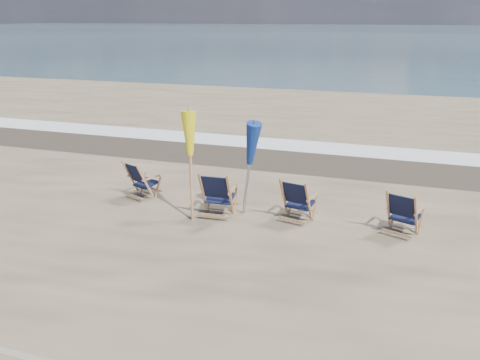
{
  "coord_description": "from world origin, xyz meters",
  "views": [
    {
      "loc": [
        2.5,
        -5.77,
        3.83
      ],
      "look_at": [
        0.0,
        2.2,
        0.9
      ],
      "focal_mm": 35.0,
      "sensor_mm": 36.0,
      "label": 1
    }
  ],
  "objects_px": {
    "beach_chair_3": "(416,217)",
    "umbrella_blue": "(248,145)",
    "beach_chair_0": "(145,182)",
    "beach_chair_1": "(230,196)",
    "umbrella_yellow": "(190,140)",
    "beach_chair_2": "(308,203)"
  },
  "relations": [
    {
      "from": "beach_chair_3",
      "to": "umbrella_blue",
      "type": "relative_size",
      "value": 0.45
    },
    {
      "from": "beach_chair_0",
      "to": "beach_chair_3",
      "type": "bearing_deg",
      "value": -159.65
    },
    {
      "from": "beach_chair_1",
      "to": "umbrella_blue",
      "type": "relative_size",
      "value": 0.5
    },
    {
      "from": "beach_chair_1",
      "to": "umbrella_yellow",
      "type": "height_order",
      "value": "umbrella_yellow"
    },
    {
      "from": "beach_chair_3",
      "to": "umbrella_yellow",
      "type": "bearing_deg",
      "value": 23.86
    },
    {
      "from": "beach_chair_0",
      "to": "beach_chair_2",
      "type": "height_order",
      "value": "beach_chair_2"
    },
    {
      "from": "beach_chair_2",
      "to": "umbrella_yellow",
      "type": "xyz_separation_m",
      "value": [
        -2.27,
        -0.31,
        1.14
      ]
    },
    {
      "from": "beach_chair_1",
      "to": "beach_chair_2",
      "type": "bearing_deg",
      "value": -175.06
    },
    {
      "from": "beach_chair_2",
      "to": "umbrella_blue",
      "type": "xyz_separation_m",
      "value": [
        -1.21,
        0.04,
        1.03
      ]
    },
    {
      "from": "beach_chair_2",
      "to": "umbrella_yellow",
      "type": "distance_m",
      "value": 2.56
    },
    {
      "from": "beach_chair_1",
      "to": "beach_chair_3",
      "type": "bearing_deg",
      "value": -179.97
    },
    {
      "from": "beach_chair_3",
      "to": "umbrella_blue",
      "type": "distance_m",
      "value": 3.32
    },
    {
      "from": "beach_chair_1",
      "to": "umbrella_blue",
      "type": "xyz_separation_m",
      "value": [
        0.3,
        0.24,
        0.99
      ]
    },
    {
      "from": "beach_chair_0",
      "to": "beach_chair_2",
      "type": "xyz_separation_m",
      "value": [
        3.57,
        -0.16,
        0.02
      ]
    },
    {
      "from": "umbrella_blue",
      "to": "beach_chair_3",
      "type": "bearing_deg",
      "value": -1.56
    },
    {
      "from": "beach_chair_1",
      "to": "beach_chair_3",
      "type": "xyz_separation_m",
      "value": [
        3.45,
        0.15,
        -0.05
      ]
    },
    {
      "from": "beach_chair_0",
      "to": "beach_chair_3",
      "type": "xyz_separation_m",
      "value": [
        5.51,
        -0.21,
        0.01
      ]
    },
    {
      "from": "beach_chair_0",
      "to": "umbrella_yellow",
      "type": "bearing_deg",
      "value": -177.64
    },
    {
      "from": "beach_chair_1",
      "to": "beach_chair_3",
      "type": "height_order",
      "value": "beach_chair_1"
    },
    {
      "from": "beach_chair_2",
      "to": "beach_chair_3",
      "type": "distance_m",
      "value": 1.94
    },
    {
      "from": "beach_chair_2",
      "to": "umbrella_blue",
      "type": "distance_m",
      "value": 1.59
    },
    {
      "from": "beach_chair_0",
      "to": "umbrella_yellow",
      "type": "relative_size",
      "value": 0.42
    }
  ]
}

